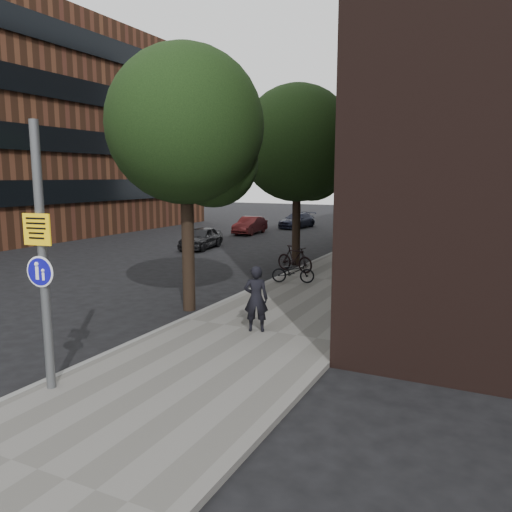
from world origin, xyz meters
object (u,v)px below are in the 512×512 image
Objects in this scene: pedestrian at (256,299)px; signpost at (43,258)px; parked_car_near at (201,238)px; parked_bike_facade_near at (377,272)px.

signpost is at bearing 45.86° from pedestrian.
pedestrian reaches higher than parked_car_near.
parked_bike_facade_near is at bearing 66.12° from signpost.
pedestrian reaches higher than parked_bike_facade_near.
signpost is at bearing -73.76° from parked_car_near.
parked_car_near is at bearing 105.88° from signpost.
pedestrian is 7.05m from parked_bike_facade_near.
signpost is 5.23m from pedestrian.
signpost is 18.52m from parked_car_near.
parked_bike_facade_near is 0.46× the size of parked_car_near.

